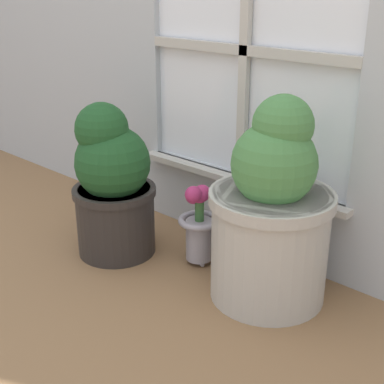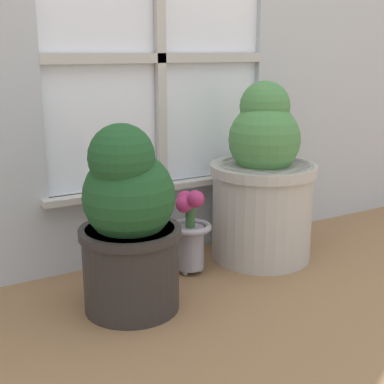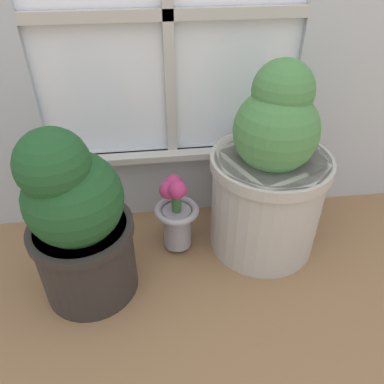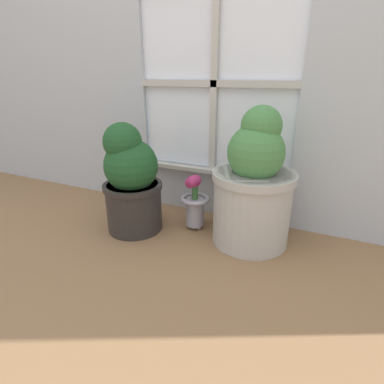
% 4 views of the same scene
% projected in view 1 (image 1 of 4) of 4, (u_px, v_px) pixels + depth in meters
% --- Properties ---
extents(ground_plane, '(10.00, 10.00, 0.00)m').
position_uv_depth(ground_plane, '(119.00, 308.00, 1.75)').
color(ground_plane, olive).
extents(potted_plant_left, '(0.32, 0.32, 0.59)m').
position_uv_depth(potted_plant_left, '(113.00, 184.00, 2.02)').
color(potted_plant_left, '#2D2826').
rests_on(potted_plant_left, ground_plane).
extents(potted_plant_right, '(0.41, 0.41, 0.69)m').
position_uv_depth(potted_plant_right, '(271.00, 215.00, 1.72)').
color(potted_plant_right, '#B7B2A8').
rests_on(potted_plant_right, ground_plane).
extents(flower_vase, '(0.16, 0.16, 0.32)m').
position_uv_depth(flower_vase, '(199.00, 223.00, 1.97)').
color(flower_vase, '#99939E').
rests_on(flower_vase, ground_plane).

